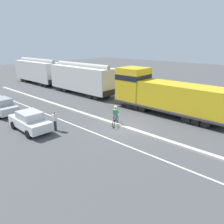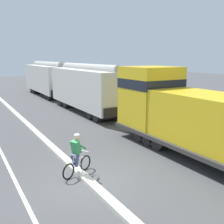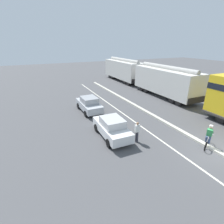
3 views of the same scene
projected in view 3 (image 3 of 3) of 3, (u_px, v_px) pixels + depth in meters
The scene contains 9 objects.
ground_plane at pixel (216, 152), 11.93m from camera, with size 120.00×120.00×0.00m, color #4C4C4F.
median_curb at pixel (159, 119), 16.93m from camera, with size 0.36×36.00×0.16m, color beige.
lane_stripe at pixel (138, 124), 16.00m from camera, with size 0.14×36.00×0.01m, color silver.
hopper_car_lead at pixel (165, 81), 23.43m from camera, with size 2.90×10.60×4.18m.
hopper_car_middle at pixel (123, 70), 33.15m from camera, with size 2.90×10.60×4.18m.
parked_car_white at pixel (112, 127), 13.57m from camera, with size 1.92×4.24×1.62m.
parked_car_silver at pixel (89, 104), 18.63m from camera, with size 1.89×4.23×1.62m.
cyclist at pixel (209, 137), 12.17m from camera, with size 1.56×0.82×1.71m.
pedestrian_by_cars at pixel (137, 132), 12.83m from camera, with size 0.34×0.22×1.62m.
Camera 3 is at (-10.76, -6.01, 6.97)m, focal length 28.00 mm.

